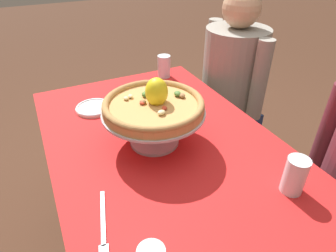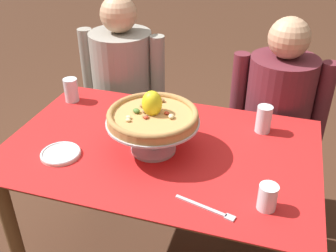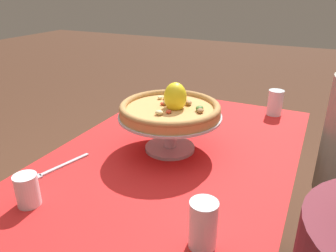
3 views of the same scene
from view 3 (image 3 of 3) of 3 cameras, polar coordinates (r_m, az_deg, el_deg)
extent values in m
cylinder|color=brown|center=(1.92, -0.94, -5.87)|extent=(0.06, 0.06, 0.71)
cylinder|color=brown|center=(1.77, 18.54, -10.00)|extent=(0.06, 0.06, 0.71)
cube|color=brown|center=(1.19, 1.25, -5.37)|extent=(1.21, 0.77, 0.02)
cube|color=red|center=(1.18, 1.26, -4.76)|extent=(1.25, 0.81, 0.00)
cylinder|color=#B7B7C1|center=(1.20, 0.33, -3.76)|extent=(0.18, 0.18, 0.01)
cylinder|color=#B7B7C1|center=(1.17, 0.34, -1.01)|extent=(0.05, 0.05, 0.11)
cylinder|color=#B7B7C1|center=(1.15, 0.34, 1.77)|extent=(0.36, 0.36, 0.01)
cylinder|color=tan|center=(1.14, 0.35, 2.56)|extent=(0.35, 0.35, 0.03)
torus|color=#AF7D47|center=(1.14, 0.35, 3.35)|extent=(0.35, 0.35, 0.02)
ellipsoid|color=beige|center=(1.22, -0.47, 4.95)|extent=(0.03, 0.02, 0.01)
ellipsoid|color=#C63D28|center=(1.16, -0.97, 3.90)|extent=(0.02, 0.02, 0.01)
ellipsoid|color=#C63D28|center=(1.09, 0.12, 2.51)|extent=(0.02, 0.02, 0.01)
ellipsoid|color=#996B42|center=(1.17, -0.56, 4.00)|extent=(0.03, 0.03, 0.01)
ellipsoid|color=#996B42|center=(1.16, 1.32, 3.97)|extent=(0.03, 0.03, 0.01)
ellipsoid|color=#996B42|center=(1.17, 3.54, 4.07)|extent=(0.04, 0.03, 0.02)
ellipsoid|color=beige|center=(1.08, -1.56, 2.36)|extent=(0.03, 0.03, 0.02)
ellipsoid|color=#996B42|center=(1.10, 5.61, 2.67)|extent=(0.03, 0.03, 0.01)
ellipsoid|color=#4C7533|center=(1.19, 1.51, 4.58)|extent=(0.04, 0.04, 0.02)
ellipsoid|color=#4C7533|center=(1.11, 5.46, 3.09)|extent=(0.03, 0.03, 0.02)
ellipsoid|color=beige|center=(1.23, -1.40, 4.97)|extent=(0.02, 0.02, 0.01)
ellipsoid|color=yellow|center=(1.13, 1.27, 5.02)|extent=(0.09, 0.09, 0.10)
cylinder|color=white|center=(0.98, -23.17, -10.15)|extent=(0.06, 0.06, 0.09)
cylinder|color=silver|center=(0.99, -23.01, -11.01)|extent=(0.06, 0.06, 0.06)
cylinder|color=silver|center=(0.77, 6.09, -16.55)|extent=(0.07, 0.07, 0.12)
cylinder|color=silver|center=(0.79, 5.99, -18.28)|extent=(0.06, 0.06, 0.06)
cylinder|color=silver|center=(1.58, 18.04, 3.87)|extent=(0.07, 0.07, 0.12)
cylinder|color=silver|center=(1.58, 17.96, 3.22)|extent=(0.06, 0.06, 0.08)
cylinder|color=silver|center=(1.53, 0.76, 2.46)|extent=(0.16, 0.16, 0.01)
torus|color=white|center=(1.53, 0.76, 2.67)|extent=(0.15, 0.15, 0.01)
cube|color=#B7B7C1|center=(1.15, -17.35, -6.35)|extent=(0.18, 0.06, 0.01)
cube|color=#B7B7C1|center=(1.11, -21.82, -8.26)|extent=(0.04, 0.03, 0.01)
camera|label=1|loc=(0.81, -57.06, 20.19)|focal=31.01mm
camera|label=2|loc=(1.78, -52.89, 26.13)|focal=41.80mm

